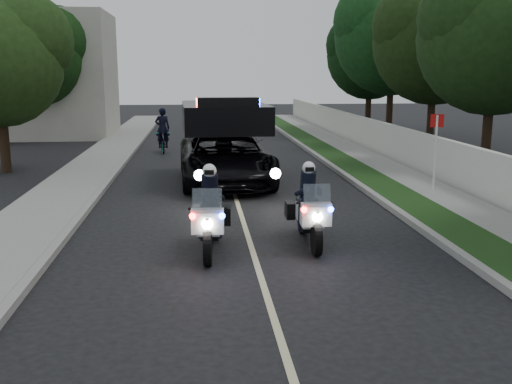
% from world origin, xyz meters
% --- Properties ---
extents(ground, '(120.00, 120.00, 0.00)m').
position_xyz_m(ground, '(0.00, 0.00, 0.00)').
color(ground, black).
rests_on(ground, ground).
extents(curb_right, '(0.20, 60.00, 0.15)m').
position_xyz_m(curb_right, '(4.10, 10.00, 0.07)').
color(curb_right, gray).
rests_on(curb_right, ground).
extents(grass_verge, '(1.20, 60.00, 0.16)m').
position_xyz_m(grass_verge, '(4.80, 10.00, 0.08)').
color(grass_verge, '#193814').
rests_on(grass_verge, ground).
extents(sidewalk_right, '(1.40, 60.00, 0.16)m').
position_xyz_m(sidewalk_right, '(6.10, 10.00, 0.08)').
color(sidewalk_right, gray).
rests_on(sidewalk_right, ground).
extents(property_wall, '(0.22, 60.00, 1.50)m').
position_xyz_m(property_wall, '(7.10, 10.00, 0.75)').
color(property_wall, beige).
rests_on(property_wall, ground).
extents(curb_left, '(0.20, 60.00, 0.15)m').
position_xyz_m(curb_left, '(-4.10, 10.00, 0.07)').
color(curb_left, gray).
rests_on(curb_left, ground).
extents(sidewalk_left, '(2.00, 60.00, 0.16)m').
position_xyz_m(sidewalk_left, '(-5.20, 10.00, 0.08)').
color(sidewalk_left, gray).
rests_on(sidewalk_left, ground).
extents(building_far, '(8.00, 6.00, 7.00)m').
position_xyz_m(building_far, '(-10.00, 26.00, 3.50)').
color(building_far, '#A8A396').
rests_on(building_far, ground).
extents(lane_marking, '(0.12, 50.00, 0.01)m').
position_xyz_m(lane_marking, '(0.00, 10.00, 0.00)').
color(lane_marking, '#BFB78C').
rests_on(lane_marking, ground).
extents(police_moto_left, '(0.91, 2.20, 1.83)m').
position_xyz_m(police_moto_left, '(-0.88, 2.34, 0.00)').
color(police_moto_left, white).
rests_on(police_moto_left, ground).
extents(police_moto_right, '(0.77, 2.12, 1.79)m').
position_xyz_m(police_moto_right, '(1.28, 2.75, 0.00)').
color(police_moto_right, silver).
rests_on(police_moto_right, ground).
extents(police_suv, '(3.19, 6.50, 3.11)m').
position_xyz_m(police_suv, '(-0.18, 10.16, 0.00)').
color(police_suv, black).
rests_on(police_suv, ground).
extents(bicycle, '(0.85, 1.92, 0.97)m').
position_xyz_m(bicycle, '(-2.71, 18.18, 0.00)').
color(bicycle, black).
rests_on(bicycle, ground).
extents(cyclist, '(0.70, 0.50, 1.86)m').
position_xyz_m(cyclist, '(-2.71, 18.18, 0.00)').
color(cyclist, black).
rests_on(cyclist, ground).
extents(sign_post, '(0.51, 0.51, 2.53)m').
position_xyz_m(sign_post, '(6.00, 7.43, 0.00)').
color(sign_post, '#9E130B').
rests_on(sign_post, ground).
extents(tree_right_b, '(6.01, 6.01, 9.49)m').
position_xyz_m(tree_right_b, '(9.98, 12.12, 0.00)').
color(tree_right_b, '#1B3913').
rests_on(tree_right_b, ground).
extents(tree_right_c, '(7.11, 7.11, 9.81)m').
position_xyz_m(tree_right_c, '(10.20, 18.24, 0.00)').
color(tree_right_c, '#1C3510').
rests_on(tree_right_c, ground).
extents(tree_right_d, '(8.34, 8.34, 10.91)m').
position_xyz_m(tree_right_d, '(9.95, 23.73, 0.00)').
color(tree_right_d, '#164418').
rests_on(tree_right_d, ground).
extents(tree_right_e, '(6.13, 6.13, 9.08)m').
position_xyz_m(tree_right_e, '(9.81, 27.54, 0.00)').
color(tree_right_e, black).
rests_on(tree_right_e, ground).
extents(tree_left_near, '(5.55, 5.55, 7.78)m').
position_xyz_m(tree_left_near, '(-8.24, 13.11, 0.00)').
color(tree_left_near, '#203F15').
rests_on(tree_left_near, ground).
extents(tree_left_far, '(6.28, 6.28, 8.50)m').
position_xyz_m(tree_left_far, '(-9.54, 23.47, 0.00)').
color(tree_left_far, '#153510').
rests_on(tree_left_far, ground).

